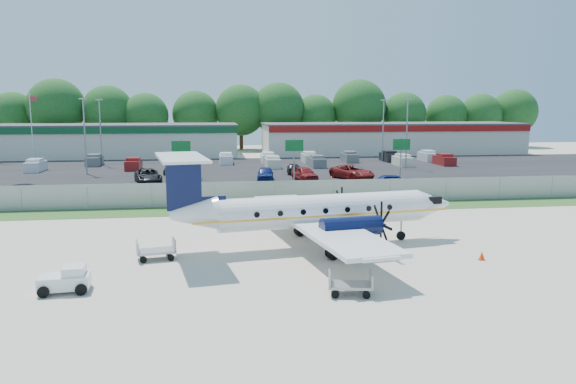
{
  "coord_description": "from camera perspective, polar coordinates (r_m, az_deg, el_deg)",
  "views": [
    {
      "loc": [
        -5.33,
        -31.85,
        8.21
      ],
      "look_at": [
        0.0,
        6.0,
        2.3
      ],
      "focal_mm": 35.0,
      "sensor_mm": 36.0,
      "label": 1
    }
  ],
  "objects": [
    {
      "name": "cone_nose",
      "position": [
        32.01,
        19.09,
        -6.14
      ],
      "size": [
        0.34,
        0.34,
        0.49
      ],
      "color": "#EF3707",
      "rests_on": "ground"
    },
    {
      "name": "ground",
      "position": [
        33.32,
        1.44,
        -5.48
      ],
      "size": [
        170.0,
        170.0,
        0.0
      ],
      "primitive_type": "plane",
      "color": "beige",
      "rests_on": "ground"
    },
    {
      "name": "pushback_tug",
      "position": [
        27.08,
        -21.56,
        -8.27
      ],
      "size": [
        2.24,
        1.69,
        1.15
      ],
      "color": "white",
      "rests_on": "ground"
    },
    {
      "name": "road_car_west",
      "position": [
        51.87,
        -24.85,
        -1.14
      ],
      "size": [
        6.5,
        3.86,
        1.69
      ],
      "primitive_type": "imported",
      "rotation": [
        0.0,
        0.0,
        1.39
      ],
      "color": "black",
      "rests_on": "ground"
    },
    {
      "name": "parked_car_c",
      "position": [
        62.06,
        -2.32,
        1.18
      ],
      "size": [
        2.24,
        4.55,
        1.49
      ],
      "primitive_type": "imported",
      "rotation": [
        0.0,
        0.0,
        -0.11
      ],
      "color": "navy",
      "rests_on": "ground"
    },
    {
      "name": "sign_left",
      "position": [
        55.01,
        -10.79,
        3.84
      ],
      "size": [
        1.8,
        0.26,
        5.0
      ],
      "color": "gray",
      "rests_on": "ground"
    },
    {
      "name": "cone_port_wing",
      "position": [
        30.52,
        8.3,
        -6.45
      ],
      "size": [
        0.35,
        0.35,
        0.5
      ],
      "color": "#EF3707",
      "rests_on": "ground"
    },
    {
      "name": "parked_car_a",
      "position": [
        61.8,
        -14.0,
        0.89
      ],
      "size": [
        3.56,
        5.83,
        1.51
      ],
      "primitive_type": "imported",
      "rotation": [
        0.0,
        0.0,
        0.21
      ],
      "color": "black",
      "rests_on": "ground"
    },
    {
      "name": "light_pole_ne",
      "position": [
        74.36,
        11.98,
        6.3
      ],
      "size": [
        0.9,
        0.35,
        9.09
      ],
      "color": "gray",
      "rests_on": "ground"
    },
    {
      "name": "parked_car_g",
      "position": [
        68.07,
        0.58,
        1.86
      ],
      "size": [
        2.0,
        4.08,
        1.34
      ],
      "primitive_type": "imported",
      "rotation": [
        0.0,
        0.0,
        3.03
      ],
      "color": "black",
      "rests_on": "ground"
    },
    {
      "name": "sign_right",
      "position": [
        58.25,
        11.42,
        4.09
      ],
      "size": [
        1.8,
        0.26,
        5.0
      ],
      "color": "gray",
      "rests_on": "ground"
    },
    {
      "name": "baggage_cart_near",
      "position": [
        25.01,
        6.34,
        -9.3
      ],
      "size": [
        2.09,
        1.49,
        1.0
      ],
      "color": "gray",
      "rests_on": "ground"
    },
    {
      "name": "light_pole_sw",
      "position": [
        81.24,
        -18.52,
        6.24
      ],
      "size": [
        0.9,
        0.35,
        9.09
      ],
      "color": "gray",
      "rests_on": "ground"
    },
    {
      "name": "flagpole_east",
      "position": [
        90.58,
        -24.58,
        6.37
      ],
      "size": [
        1.06,
        0.12,
        10.0
      ],
      "color": "white",
      "rests_on": "ground"
    },
    {
      "name": "parking_lot",
      "position": [
        72.51,
        -3.75,
        2.28
      ],
      "size": [
        170.0,
        32.0,
        0.02
      ],
      "primitive_type": "cube",
      "color": "black",
      "rests_on": "ground"
    },
    {
      "name": "building_west",
      "position": [
        95.83,
        -19.31,
        4.96
      ],
      "size": [
        46.4,
        12.4,
        5.24
      ],
      "color": "silver",
      "rests_on": "ground"
    },
    {
      "name": "parked_car_b",
      "position": [
        61.96,
        -9.98,
        1.04
      ],
      "size": [
        2.84,
        5.18,
        1.67
      ],
      "primitive_type": "imported",
      "rotation": [
        0.0,
        0.0,
        -0.19
      ],
      "color": "navy",
      "rests_on": "ground"
    },
    {
      "name": "far_parking_rows",
      "position": [
        77.47,
        -4.03,
        2.68
      ],
      "size": [
        56.0,
        10.0,
        1.6
      ],
      "primitive_type": null,
      "color": "gray",
      "rests_on": "ground"
    },
    {
      "name": "access_road",
      "position": [
        51.78,
        -2.01,
        -0.33
      ],
      "size": [
        170.0,
        8.0,
        0.02
      ],
      "primitive_type": "cube",
      "color": "black",
      "rests_on": "ground"
    },
    {
      "name": "cone_starboard_wing",
      "position": [
        38.81,
        0.96,
        -3.05
      ],
      "size": [
        0.37,
        0.37,
        0.52
      ],
      "color": "#EF3707",
      "rests_on": "ground"
    },
    {
      "name": "building_east",
      "position": [
        99.08,
        10.48,
        5.41
      ],
      "size": [
        44.4,
        12.4,
        5.24
      ],
      "color": "silver",
      "rests_on": "ground"
    },
    {
      "name": "baggage_cart_far",
      "position": [
        31.13,
        -13.26,
        -5.8
      ],
      "size": [
        2.22,
        1.57,
        1.07
      ],
      "color": "gray",
      "rests_on": "ground"
    },
    {
      "name": "parked_car_e",
      "position": [
        63.57,
        6.53,
        1.31
      ],
      "size": [
        4.81,
        6.39,
        1.61
      ],
      "primitive_type": "imported",
      "rotation": [
        0.0,
        0.0,
        0.42
      ],
      "color": "maroon",
      "rests_on": "ground"
    },
    {
      "name": "grass_verge",
      "position": [
        44.92,
        -1.07,
        -1.73
      ],
      "size": [
        170.0,
        4.0,
        0.02
      ],
      "primitive_type": "cube",
      "color": "#2D561E",
      "rests_on": "ground"
    },
    {
      "name": "aircraft",
      "position": [
        32.73,
        2.87,
        -1.92
      ],
      "size": [
        18.05,
        17.73,
        5.52
      ],
      "color": "white",
      "rests_on": "ground"
    },
    {
      "name": "sign_mid",
      "position": [
        55.57,
        0.64,
        4.04
      ],
      "size": [
        1.8,
        0.26,
        5.0
      ],
      "color": "gray",
      "rests_on": "ground"
    },
    {
      "name": "perimeter_fence",
      "position": [
        46.72,
        -1.37,
        -0.09
      ],
      "size": [
        120.0,
        0.06,
        1.99
      ],
      "color": "gray",
      "rests_on": "ground"
    },
    {
      "name": "light_pole_nw",
      "position": [
        71.43,
        -19.97,
        5.88
      ],
      "size": [
        0.9,
        0.35,
        9.09
      ],
      "color": "gray",
      "rests_on": "ground"
    },
    {
      "name": "road_car_mid",
      "position": [
        55.91,
        9.92,
        0.21
      ],
      "size": [
        4.75,
        2.28,
        1.57
      ],
      "primitive_type": "imported",
      "rotation": [
        0.0,
        0.0,
        -1.67
      ],
      "color": "navy",
      "rests_on": "ground"
    },
    {
      "name": "parked_car_d",
      "position": [
        61.95,
        1.7,
        1.17
      ],
      "size": [
        2.77,
        4.8,
        1.54
      ],
      "primitive_type": "imported",
      "rotation": [
        0.0,
        0.0,
        0.22
      ],
      "color": "maroon",
      "rests_on": "ground"
    },
    {
      "name": "tree_line",
      "position": [
        106.3,
        -5.13,
        4.32
      ],
      "size": [
        112.0,
        6.0,
        14.0
      ],
      "primitive_type": null,
      "color": "#164C16",
      "rests_on": "ground"
    },
    {
      "name": "light_pole_se",
      "position": [
        83.82,
        9.65,
        6.63
      ],
      "size": [
        0.9,
        0.35,
        9.09
      ],
      "color": "gray",
      "rests_on": "ground"
    },
    {
      "name": "parked_car_f",
      "position": [
        66.91,
        -11.72,
        1.56
      ],
      "size": [
        2.39,
        4.17,
        1.34
      ],
      "primitive_type": "imported",
      "rotation": [
        0.0,
        0.0,
        3.36
      ],
      "color": "black",
      "rests_on": "ground"
    }
  ]
}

